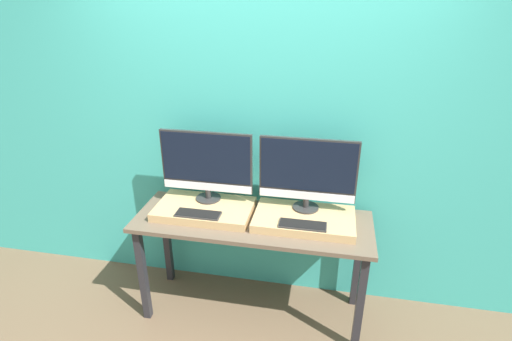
# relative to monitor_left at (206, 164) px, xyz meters

# --- Properties ---
(ground_plane) EXTENTS (12.00, 12.00, 0.00)m
(ground_plane) POSITION_rel_monitor_left_xyz_m (0.35, -0.41, -1.12)
(ground_plane) COLOR brown
(wall_back) EXTENTS (8.00, 0.04, 2.60)m
(wall_back) POSITION_rel_monitor_left_xyz_m (0.35, 0.22, 0.18)
(wall_back) COLOR teal
(wall_back) RESTS_ON ground_plane
(workbench) EXTENTS (1.61, 0.56, 0.79)m
(workbench) POSITION_rel_monitor_left_xyz_m (0.35, -0.13, -0.43)
(workbench) COLOR brown
(workbench) RESTS_ON ground_plane
(wooden_riser_left) EXTENTS (0.66, 0.39, 0.06)m
(wooden_riser_left) POSITION_rel_monitor_left_xyz_m (0.00, -0.10, -0.30)
(wooden_riser_left) COLOR tan
(wooden_riser_left) RESTS_ON workbench
(monitor_left) EXTENTS (0.64, 0.18, 0.51)m
(monitor_left) POSITION_rel_monitor_left_xyz_m (0.00, 0.00, 0.00)
(monitor_left) COLOR #282828
(monitor_left) RESTS_ON wooden_riser_left
(keyboard_left) EXTENTS (0.30, 0.11, 0.01)m
(keyboard_left) POSITION_rel_monitor_left_xyz_m (-0.00, -0.23, -0.27)
(keyboard_left) COLOR #2D2D2D
(keyboard_left) RESTS_ON wooden_riser_left
(wooden_riser_right) EXTENTS (0.66, 0.39, 0.06)m
(wooden_riser_right) POSITION_rel_monitor_left_xyz_m (0.70, -0.10, -0.30)
(wooden_riser_right) COLOR tan
(wooden_riser_right) RESTS_ON workbench
(monitor_right) EXTENTS (0.64, 0.18, 0.51)m
(monitor_right) POSITION_rel_monitor_left_xyz_m (0.70, 0.00, 0.00)
(monitor_right) COLOR #282828
(monitor_right) RESTS_ON wooden_riser_right
(keyboard_right) EXTENTS (0.30, 0.11, 0.01)m
(keyboard_right) POSITION_rel_monitor_left_xyz_m (0.70, -0.23, -0.27)
(keyboard_right) COLOR #2D2D2D
(keyboard_right) RESTS_ON wooden_riser_right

